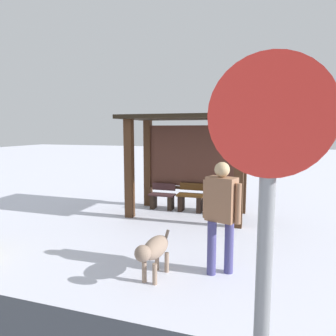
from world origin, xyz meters
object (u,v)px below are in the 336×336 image
object	(u,v)px
bench_center_inside	(191,200)
bench_right_inside	(221,203)
street_sign	(262,310)
person_walking	(221,209)
dog	(154,250)
bus_shelter	(189,143)
bench_left_inside	(162,198)

from	to	relation	value
bench_center_inside	bench_right_inside	size ratio (longest dim) A/B	1.06
bench_center_inside	street_sign	xyz separation A→B (m)	(1.91, -6.81, 1.23)
bench_center_inside	bench_right_inside	world-z (taller)	bench_center_inside
person_walking	dog	distance (m)	1.19
bench_right_inside	street_sign	distance (m)	7.01
bus_shelter	bench_left_inside	bearing A→B (deg)	166.47
bench_left_inside	bench_center_inside	distance (m)	0.82
bus_shelter	street_sign	size ratio (longest dim) A/B	1.31
bench_center_inside	street_sign	world-z (taller)	street_sign
person_walking	street_sign	bearing A→B (deg)	-79.71
bench_left_inside	bench_right_inside	size ratio (longest dim) A/B	1.00
bench_right_inside	street_sign	size ratio (longest dim) A/B	0.29
bus_shelter	bench_center_inside	distance (m)	1.58
bench_left_inside	bench_right_inside	distance (m)	1.64
street_sign	bench_right_inside	bearing A→B (deg)	99.12
bench_center_inside	bench_right_inside	distance (m)	0.82
bus_shelter	bench_right_inside	bearing A→B (deg)	13.54
person_walking	street_sign	xyz separation A→B (m)	(0.62, -3.41, 0.52)
person_walking	bench_right_inside	bearing A→B (deg)	97.94
bench_center_inside	street_sign	distance (m)	7.18
bench_center_inside	dog	size ratio (longest dim) A/B	0.76
dog	person_walking	bearing A→B (deg)	27.45
dog	street_sign	world-z (taller)	street_sign
bench_left_inside	street_sign	xyz separation A→B (m)	(2.73, -6.81, 1.25)
person_walking	street_sign	world-z (taller)	street_sign
bench_left_inside	bench_center_inside	bearing A→B (deg)	-0.06
bus_shelter	bench_left_inside	distance (m)	1.80
bench_center_inside	person_walking	xyz separation A→B (m)	(1.29, -3.40, 0.71)
bench_left_inside	dog	xyz separation A→B (m)	(1.19, -3.88, 0.15)
bench_right_inside	dog	xyz separation A→B (m)	(-0.45, -3.88, 0.15)
bench_left_inside	bus_shelter	bearing A→B (deg)	-13.53
person_walking	dog	bearing A→B (deg)	-152.55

